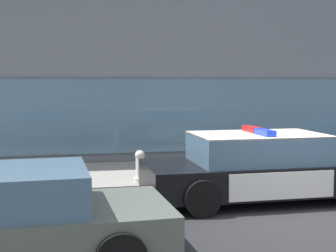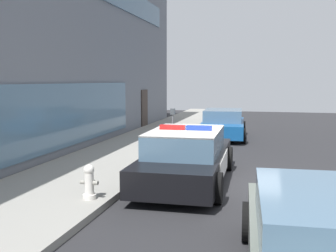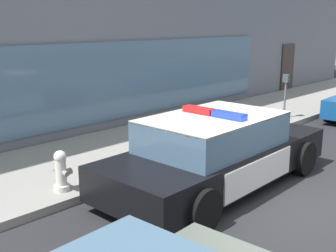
{
  "view_description": "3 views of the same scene",
  "coord_description": "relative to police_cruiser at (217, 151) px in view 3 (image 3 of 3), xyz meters",
  "views": [
    {
      "loc": [
        -4.09,
        -8.14,
        2.43
      ],
      "look_at": [
        -2.06,
        2.03,
        1.48
      ],
      "focal_mm": 51.83,
      "sensor_mm": 36.0,
      "label": 1
    },
    {
      "loc": [
        -10.0,
        -0.86,
        2.6
      ],
      "look_at": [
        -0.43,
        1.51,
        1.47
      ],
      "focal_mm": 42.52,
      "sensor_mm": 36.0,
      "label": 2
    },
    {
      "loc": [
        -6.29,
        -3.48,
        3.02
      ],
      "look_at": [
        -0.92,
        1.69,
        1.18
      ],
      "focal_mm": 45.25,
      "sensor_mm": 36.0,
      "label": 3
    }
  ],
  "objects": [
    {
      "name": "sidewalk",
      "position": [
        0.25,
        2.82,
        -0.6
      ],
      "size": [
        48.0,
        3.3,
        0.15
      ],
      "primitive_type": "cube",
      "color": "gray",
      "rests_on": "ground"
    },
    {
      "name": "police_cruiser",
      "position": [
        0.0,
        0.0,
        0.0
      ],
      "size": [
        5.03,
        2.16,
        1.49
      ],
      "rotation": [
        0.0,
        0.0,
        0.02
      ],
      "color": "black",
      "rests_on": "ground"
    },
    {
      "name": "parking_meter",
      "position": [
        5.54,
        1.67,
        0.4
      ],
      "size": [
        0.12,
        0.18,
        1.34
      ],
      "color": "slate",
      "rests_on": "sidewalk"
    },
    {
      "name": "ground",
      "position": [
        0.25,
        -1.07,
        -0.68
      ],
      "size": [
        48.0,
        48.0,
        0.0
      ],
      "primitive_type": "plane",
      "color": "#262628"
    },
    {
      "name": "fire_hydrant",
      "position": [
        -2.33,
        1.59,
        -0.18
      ],
      "size": [
        0.34,
        0.39,
        0.73
      ],
      "color": "silver",
      "rests_on": "sidewalk"
    }
  ]
}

